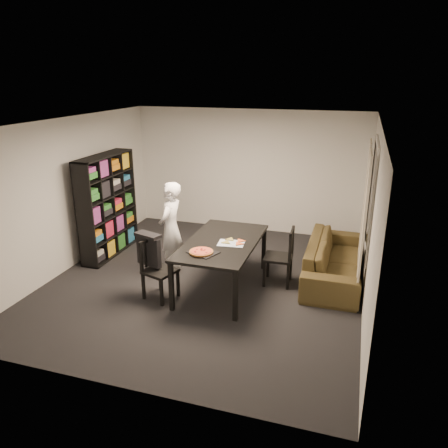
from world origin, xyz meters
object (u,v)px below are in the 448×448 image
(bookshelf, at_px, (108,206))
(pepperoni_pizza, at_px, (201,252))
(dining_table, at_px, (222,245))
(chair_right, at_px, (284,253))
(person, at_px, (171,229))
(baking_tray, at_px, (203,252))
(sofa, at_px, (335,259))
(chair_left, at_px, (156,264))

(bookshelf, relative_size, pepperoni_pizza, 5.43)
(dining_table, height_order, chair_right, chair_right)
(person, bearing_deg, dining_table, 74.97)
(bookshelf, relative_size, dining_table, 0.99)
(baking_tray, distance_m, sofa, 2.36)
(dining_table, bearing_deg, chair_right, 24.83)
(chair_left, height_order, person, person)
(chair_left, bearing_deg, baking_tray, -68.25)
(baking_tray, height_order, sofa, baking_tray)
(person, height_order, pepperoni_pizza, person)
(dining_table, bearing_deg, sofa, 28.10)
(chair_left, relative_size, sofa, 0.42)
(bookshelf, relative_size, person, 1.18)
(dining_table, bearing_deg, bookshelf, 163.62)
(chair_right, height_order, pepperoni_pizza, chair_right)
(bookshelf, height_order, pepperoni_pizza, bookshelf)
(sofa, bearing_deg, baking_tray, 128.27)
(chair_right, distance_m, sofa, 0.94)
(person, distance_m, sofa, 2.80)
(person, bearing_deg, bookshelf, -106.02)
(dining_table, distance_m, sofa, 1.96)
(dining_table, relative_size, pepperoni_pizza, 5.49)
(dining_table, relative_size, sofa, 0.85)
(baking_tray, relative_size, sofa, 0.18)
(chair_left, relative_size, chair_right, 0.98)
(person, bearing_deg, baking_tray, 47.99)
(person, relative_size, pepperoni_pizza, 4.59)
(chair_right, distance_m, pepperoni_pizza, 1.47)
(dining_table, height_order, person, person)
(baking_tray, xyz_separation_m, pepperoni_pizza, (-0.02, -0.03, 0.02))
(sofa, bearing_deg, chair_right, 121.71)
(bookshelf, bearing_deg, chair_left, -39.42)
(baking_tray, bearing_deg, sofa, 38.27)
(chair_right, xyz_separation_m, sofa, (0.78, 0.48, -0.22))
(bookshelf, bearing_deg, chair_right, -5.11)
(chair_right, bearing_deg, dining_table, -67.90)
(person, bearing_deg, chair_right, 94.99)
(dining_table, relative_size, chair_right, 2.01)
(chair_left, distance_m, person, 0.92)
(bookshelf, xyz_separation_m, chair_right, (3.39, -0.30, -0.41))
(pepperoni_pizza, bearing_deg, dining_table, 75.91)
(person, height_order, sofa, person)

